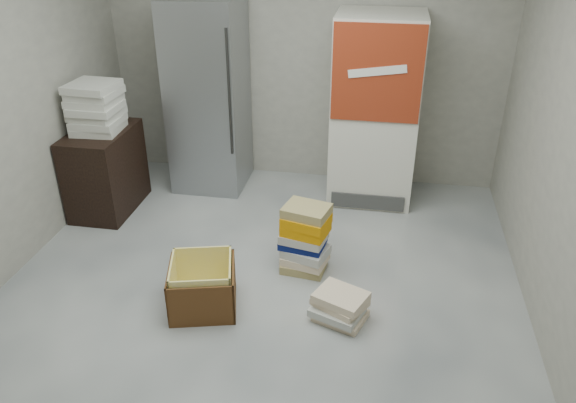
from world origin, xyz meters
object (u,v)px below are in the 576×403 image
at_px(phonebook_stack_main, 305,239).
at_px(coke_cooler, 375,110).
at_px(wood_shelf, 106,170).
at_px(cardboard_box, 203,289).
at_px(steel_fridge, 208,96).

bearing_deg(phonebook_stack_main, coke_cooler, 83.11).
distance_m(wood_shelf, phonebook_stack_main, 2.15).
xyz_separation_m(coke_cooler, wood_shelf, (-2.48, -0.72, -0.50)).
height_order(coke_cooler, cardboard_box, coke_cooler).
height_order(wood_shelf, cardboard_box, wood_shelf).
relative_size(phonebook_stack_main, cardboard_box, 1.01).
xyz_separation_m(wood_shelf, phonebook_stack_main, (2.03, -0.70, -0.11)).
relative_size(coke_cooler, cardboard_box, 3.12).
bearing_deg(phonebook_stack_main, steel_fridge, 140.50).
height_order(phonebook_stack_main, cardboard_box, phonebook_stack_main).
xyz_separation_m(steel_fridge, cardboard_box, (0.53, -2.03, -0.79)).
relative_size(wood_shelf, phonebook_stack_main, 1.38).
height_order(steel_fridge, coke_cooler, steel_fridge).
distance_m(coke_cooler, cardboard_box, 2.43).
bearing_deg(cardboard_box, wood_shelf, 121.66).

